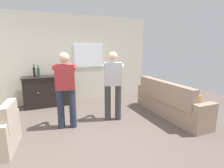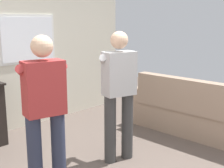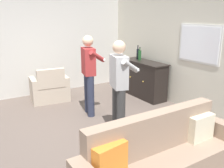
# 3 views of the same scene
# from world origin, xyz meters

# --- Properties ---
(wall_back_with_window) EXTENTS (5.20, 0.15, 2.80)m
(wall_back_with_window) POSITION_xyz_m (0.01, 2.66, 1.40)
(wall_back_with_window) COLOR beige
(wall_back_with_window) RESTS_ON ground
(couch) EXTENTS (0.57, 2.30, 0.93)m
(couch) POSITION_xyz_m (1.93, 0.25, 0.35)
(couch) COLOR gray
(couch) RESTS_ON ground
(person_standing_left) EXTENTS (0.54, 0.51, 1.68)m
(person_standing_left) POSITION_xyz_m (-0.63, 0.58, 0.94)
(person_standing_left) COLOR #282D42
(person_standing_left) RESTS_ON ground
(person_standing_right) EXTENTS (0.54, 0.52, 1.68)m
(person_standing_right) POSITION_xyz_m (0.49, 0.58, 0.94)
(person_standing_right) COLOR #383838
(person_standing_right) RESTS_ON ground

